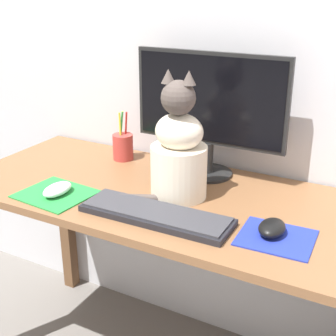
{
  "coord_description": "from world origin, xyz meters",
  "views": [
    {
      "loc": [
        0.63,
        -1.17,
        1.34
      ],
      "look_at": [
        0.04,
        -0.08,
        0.84
      ],
      "focal_mm": 50.0,
      "sensor_mm": 36.0,
      "label": 1
    }
  ],
  "objects_px": {
    "keyboard": "(156,214)",
    "computer_mouse_left": "(57,189)",
    "cat": "(179,152)",
    "pen_cup": "(123,146)",
    "computer_mouse_right": "(272,228)",
    "monitor": "(209,107)"
  },
  "relations": [
    {
      "from": "keyboard",
      "to": "computer_mouse_left",
      "type": "relative_size",
      "value": 3.98
    },
    {
      "from": "keyboard",
      "to": "cat",
      "type": "xyz_separation_m",
      "value": [
        -0.01,
        0.16,
        0.13
      ]
    },
    {
      "from": "keyboard",
      "to": "pen_cup",
      "type": "distance_m",
      "value": 0.49
    },
    {
      "from": "keyboard",
      "to": "computer_mouse_right",
      "type": "distance_m",
      "value": 0.32
    },
    {
      "from": "computer_mouse_left",
      "to": "pen_cup",
      "type": "relative_size",
      "value": 0.62
    },
    {
      "from": "computer_mouse_right",
      "to": "pen_cup",
      "type": "xyz_separation_m",
      "value": [
        -0.65,
        0.29,
        0.03
      ]
    },
    {
      "from": "keyboard",
      "to": "computer_mouse_right",
      "type": "height_order",
      "value": "computer_mouse_right"
    },
    {
      "from": "keyboard",
      "to": "computer_mouse_left",
      "type": "height_order",
      "value": "computer_mouse_left"
    },
    {
      "from": "computer_mouse_right",
      "to": "pen_cup",
      "type": "distance_m",
      "value": 0.72
    },
    {
      "from": "computer_mouse_left",
      "to": "computer_mouse_right",
      "type": "xyz_separation_m",
      "value": [
        0.65,
        0.07,
        0.0
      ]
    },
    {
      "from": "cat",
      "to": "pen_cup",
      "type": "xyz_separation_m",
      "value": [
        -0.33,
        0.19,
        -0.09
      ]
    },
    {
      "from": "keyboard",
      "to": "pen_cup",
      "type": "bearing_deg",
      "value": 133.11
    },
    {
      "from": "keyboard",
      "to": "computer_mouse_right",
      "type": "xyz_separation_m",
      "value": [
        0.31,
        0.06,
        0.01
      ]
    },
    {
      "from": "monitor",
      "to": "computer_mouse_left",
      "type": "distance_m",
      "value": 0.55
    },
    {
      "from": "monitor",
      "to": "keyboard",
      "type": "bearing_deg",
      "value": -89.72
    },
    {
      "from": "computer_mouse_left",
      "to": "keyboard",
      "type": "bearing_deg",
      "value": 2.36
    },
    {
      "from": "monitor",
      "to": "keyboard",
      "type": "relative_size",
      "value": 1.19
    },
    {
      "from": "cat",
      "to": "pen_cup",
      "type": "relative_size",
      "value": 2.18
    },
    {
      "from": "computer_mouse_left",
      "to": "cat",
      "type": "xyz_separation_m",
      "value": [
        0.33,
        0.18,
        0.12
      ]
    },
    {
      "from": "monitor",
      "to": "cat",
      "type": "xyz_separation_m",
      "value": [
        -0.01,
        -0.2,
        -0.09
      ]
    },
    {
      "from": "monitor",
      "to": "computer_mouse_right",
      "type": "height_order",
      "value": "monitor"
    },
    {
      "from": "pen_cup",
      "to": "computer_mouse_right",
      "type": "bearing_deg",
      "value": -24.18
    }
  ]
}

